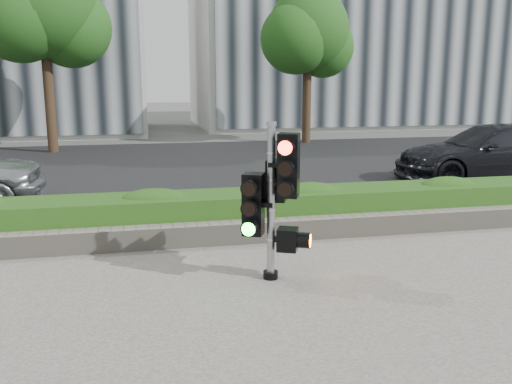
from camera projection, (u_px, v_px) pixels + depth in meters
ground at (257, 287)px, 6.94m from camera, size 120.00×120.00×0.00m
road at (187, 167)px, 16.51m from camera, size 60.00×13.00×0.02m
curb at (220, 221)px, 9.94m from camera, size 60.00×0.25×0.12m
stone_wall at (232, 232)px, 8.71m from camera, size 12.00×0.32×0.34m
hedge at (225, 213)px, 9.30m from camera, size 12.00×1.00×0.68m
building_right at (349, 21)px, 31.92m from camera, size 18.00×10.00×12.00m
tree_left at (42, 9)px, 18.92m from camera, size 4.61×4.03×7.34m
tree_right at (307, 33)px, 22.05m from camera, size 4.10×3.58×6.53m
traffic_signal at (274, 194)px, 6.96m from camera, size 0.77×0.65×2.07m
car_dark at (491, 153)px, 14.16m from camera, size 5.14×2.36×1.46m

